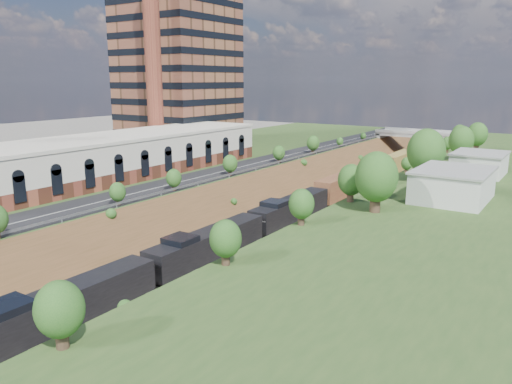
# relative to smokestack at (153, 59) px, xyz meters

# --- Properties ---
(platform_left) EXTENTS (44.00, 180.00, 5.00)m
(platform_left) POSITION_rel_smokestack_xyz_m (3.00, 4.00, -22.50)
(platform_left) COLOR #314F20
(platform_left) RESTS_ON ground
(embankment_left) EXTENTS (10.00, 180.00, 10.00)m
(embankment_left) POSITION_rel_smokestack_xyz_m (25.00, 4.00, -25.00)
(embankment_left) COLOR brown
(embankment_left) RESTS_ON ground
(embankment_right) EXTENTS (10.00, 180.00, 10.00)m
(embankment_right) POSITION_rel_smokestack_xyz_m (47.00, 4.00, -25.00)
(embankment_right) COLOR brown
(embankment_right) RESTS_ON ground
(rail_left_track) EXTENTS (1.58, 180.00, 0.18)m
(rail_left_track) POSITION_rel_smokestack_xyz_m (33.40, 4.00, -24.91)
(rail_left_track) COLOR gray
(rail_left_track) RESTS_ON ground
(rail_right_track) EXTENTS (1.58, 180.00, 0.18)m
(rail_right_track) POSITION_rel_smokestack_xyz_m (38.60, 4.00, -24.91)
(rail_right_track) COLOR gray
(rail_right_track) RESTS_ON ground
(road) EXTENTS (8.00, 180.00, 0.10)m
(road) POSITION_rel_smokestack_xyz_m (20.50, 4.00, -19.95)
(road) COLOR black
(road) RESTS_ON platform_left
(guardrail) EXTENTS (0.10, 171.00, 0.70)m
(guardrail) POSITION_rel_smokestack_xyz_m (24.60, 3.80, -19.45)
(guardrail) COLOR #99999E
(guardrail) RESTS_ON platform_left
(commercial_building) EXTENTS (14.30, 62.30, 7.00)m
(commercial_building) POSITION_rel_smokestack_xyz_m (8.00, -18.00, -16.49)
(commercial_building) COLOR brown
(commercial_building) RESTS_ON platform_left
(highrise_tower) EXTENTS (22.00, 22.00, 53.90)m
(highrise_tower) POSITION_rel_smokestack_xyz_m (-8.00, 16.00, 7.88)
(highrise_tower) COLOR brown
(highrise_tower) RESTS_ON platform_left
(smokestack) EXTENTS (3.20, 3.20, 40.00)m
(smokestack) POSITION_rel_smokestack_xyz_m (0.00, 0.00, 0.00)
(smokestack) COLOR brown
(smokestack) RESTS_ON platform_left
(overpass) EXTENTS (24.50, 8.30, 7.40)m
(overpass) POSITION_rel_smokestack_xyz_m (36.00, 66.00, -20.08)
(overpass) COLOR gray
(overpass) RESTS_ON ground
(white_building_near) EXTENTS (9.00, 12.00, 4.00)m
(white_building_near) POSITION_rel_smokestack_xyz_m (59.50, -4.00, -18.00)
(white_building_near) COLOR silver
(white_building_near) RESTS_ON platform_right
(white_building_far) EXTENTS (8.00, 10.00, 3.60)m
(white_building_far) POSITION_rel_smokestack_xyz_m (59.00, 18.00, -18.20)
(white_building_far) COLOR silver
(white_building_far) RESTS_ON platform_right
(tree_right_large) EXTENTS (5.25, 5.25, 7.61)m
(tree_right_large) POSITION_rel_smokestack_xyz_m (53.00, -16.00, -15.62)
(tree_right_large) COLOR #473323
(tree_right_large) RESTS_ON platform_right
(tree_left_crest) EXTENTS (2.45, 2.45, 3.55)m
(tree_left_crest) POSITION_rel_smokestack_xyz_m (24.20, -36.00, -17.96)
(tree_left_crest) COLOR #473323
(tree_left_crest) RESTS_ON platform_left
(freight_train) EXTENTS (3.08, 156.87, 4.60)m
(freight_train) POSITION_rel_smokestack_xyz_m (38.60, 21.32, -22.37)
(freight_train) COLOR black
(freight_train) RESTS_ON ground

